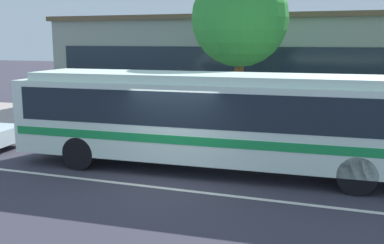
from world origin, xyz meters
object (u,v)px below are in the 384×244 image
pedestrian_walking_along_curb (330,128)px  street_tree_near_stop (240,19)px  transit_bus (212,115)px  pedestrian_waiting_near_sign (276,125)px  bus_stop_sign (338,108)px

pedestrian_walking_along_curb → street_tree_near_stop: 5.50m
transit_bus → pedestrian_waiting_near_sign: 2.72m
pedestrian_waiting_near_sign → bus_stop_sign: 2.06m
pedestrian_waiting_near_sign → pedestrian_walking_along_curb: 1.69m
pedestrian_walking_along_curb → bus_stop_sign: size_ratio=0.62×
transit_bus → bus_stop_sign: bearing=28.8°
pedestrian_walking_along_curb → street_tree_near_stop: (-3.55, 2.24, 3.55)m
pedestrian_waiting_near_sign → street_tree_near_stop: (-1.87, 2.42, 3.54)m
transit_bus → bus_stop_sign: 3.95m
pedestrian_waiting_near_sign → pedestrian_walking_along_curb: bearing=6.0°
transit_bus → pedestrian_waiting_near_sign: transit_bus is taller
transit_bus → pedestrian_walking_along_curb: 4.02m
transit_bus → pedestrian_waiting_near_sign: (1.54, 2.17, -0.59)m
pedestrian_waiting_near_sign → pedestrian_walking_along_curb: (1.68, 0.18, -0.01)m
transit_bus → street_tree_near_stop: street_tree_near_stop is taller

